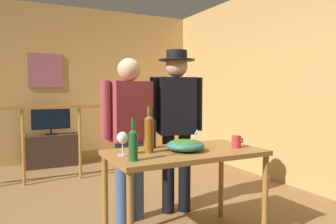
% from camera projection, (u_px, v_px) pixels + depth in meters
% --- Properties ---
extents(ground_plane, '(8.29, 8.29, 0.00)m').
position_uv_depth(ground_plane, '(119.00, 224.00, 3.10)').
color(ground_plane, olive).
extents(back_wall, '(5.07, 0.10, 2.83)m').
position_uv_depth(back_wall, '(64.00, 84.00, 5.85)').
color(back_wall, tan).
rests_on(back_wall, ground_plane).
extents(side_wall_right, '(0.10, 4.78, 2.83)m').
position_uv_depth(side_wall_right, '(254.00, 83.00, 5.00)').
color(side_wall_right, tan).
rests_on(side_wall_right, ground_plane).
extents(framed_picture, '(0.58, 0.03, 0.60)m').
position_uv_depth(framed_picture, '(45.00, 71.00, 5.63)').
color(framed_picture, '#9C5A70').
extents(stair_railing, '(3.13, 0.10, 1.14)m').
position_uv_depth(stair_railing, '(64.00, 131.00, 4.55)').
color(stair_railing, '#9E6B33').
rests_on(stair_railing, ground_plane).
extents(tv_console, '(0.90, 0.40, 0.54)m').
position_uv_depth(tv_console, '(52.00, 150.00, 5.48)').
color(tv_console, '#38281E').
rests_on(tv_console, ground_plane).
extents(flat_screen_tv, '(0.63, 0.12, 0.48)m').
position_uv_depth(flat_screen_tv, '(51.00, 119.00, 5.42)').
color(flat_screen_tv, black).
rests_on(flat_screen_tv, tv_console).
extents(serving_table, '(1.29, 0.70, 0.80)m').
position_uv_depth(serving_table, '(185.00, 161.00, 2.68)').
color(serving_table, '#9E6B33').
rests_on(serving_table, ground_plane).
extents(salad_bowl, '(0.32, 0.32, 0.17)m').
position_uv_depth(salad_bowl, '(185.00, 145.00, 2.64)').
color(salad_bowl, '#337060').
rests_on(salad_bowl, serving_table).
extents(wine_glass, '(0.09, 0.09, 0.18)m').
position_uv_depth(wine_glass, '(122.00, 139.00, 2.47)').
color(wine_glass, silver).
rests_on(wine_glass, serving_table).
extents(wine_bottle_amber, '(0.07, 0.07, 0.37)m').
position_uv_depth(wine_bottle_amber, '(149.00, 133.00, 2.57)').
color(wine_bottle_amber, brown).
rests_on(wine_bottle_amber, serving_table).
extents(wine_bottle_dark, '(0.07, 0.07, 0.36)m').
position_uv_depth(wine_bottle_dark, '(152.00, 132.00, 2.77)').
color(wine_bottle_dark, black).
rests_on(wine_bottle_dark, serving_table).
extents(wine_bottle_green, '(0.07, 0.07, 0.31)m').
position_uv_depth(wine_bottle_green, '(133.00, 144.00, 2.27)').
color(wine_bottle_green, '#1E5628').
rests_on(wine_bottle_green, serving_table).
extents(mug_red, '(0.12, 0.08, 0.11)m').
position_uv_depth(mug_red, '(237.00, 142.00, 2.80)').
color(mug_red, '#B7332D').
rests_on(mug_red, serving_table).
extents(person_standing_left, '(0.59, 0.31, 1.61)m').
position_uv_depth(person_standing_left, '(129.00, 125.00, 3.12)').
color(person_standing_left, '#3D5684').
rests_on(person_standing_left, ground_plane).
extents(person_standing_right, '(0.56, 0.38, 1.72)m').
position_uv_depth(person_standing_right, '(177.00, 116.00, 3.35)').
color(person_standing_right, black).
rests_on(person_standing_right, ground_plane).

